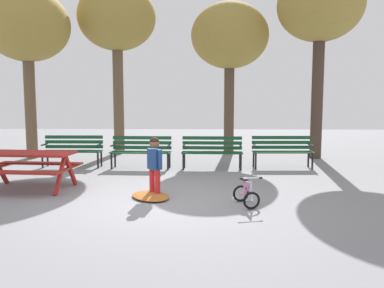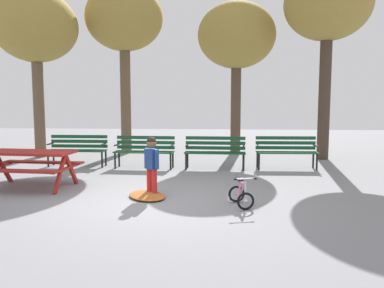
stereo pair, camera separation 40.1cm
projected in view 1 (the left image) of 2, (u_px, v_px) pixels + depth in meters
The scene contains 13 objects.
ground at pixel (155, 202), 7.04m from camera, with size 36.00×36.00×0.00m, color gray.
picnic_table at pixel (28, 161), 8.02m from camera, with size 1.89×1.47×0.79m.
park_bench_far_left at pixel (73, 148), 10.76m from camera, with size 1.60×0.46×0.85m.
park_bench_left at pixel (141, 149), 10.56m from camera, with size 1.62×0.53×0.85m.
park_bench_right at pixel (212, 150), 10.49m from camera, with size 1.61×0.51×0.85m.
park_bench_far_right at pixel (282, 149), 10.62m from camera, with size 1.61×0.50×0.85m.
child_standing at pixel (155, 161), 7.44m from camera, with size 0.32×0.34×1.13m.
kids_bicycle at pixel (246, 194), 6.81m from camera, with size 0.48×0.62×0.54m.
leaf_pile at pixel (150, 196), 7.36m from camera, with size 0.90×0.63×0.07m, color #9E5623.
tree_far_left at pixel (27, 27), 12.06m from camera, with size 2.60×2.60×5.20m.
tree_left at pixel (117, 20), 13.15m from camera, with size 2.60×2.60×5.68m.
tree_center at pixel (230, 37), 13.21m from camera, with size 2.60×2.60×5.08m.
tree_right at pixel (320, 8), 11.94m from camera, with size 2.60×2.60×5.80m.
Camera 1 is at (0.84, -6.86, 1.81)m, focal length 36.87 mm.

